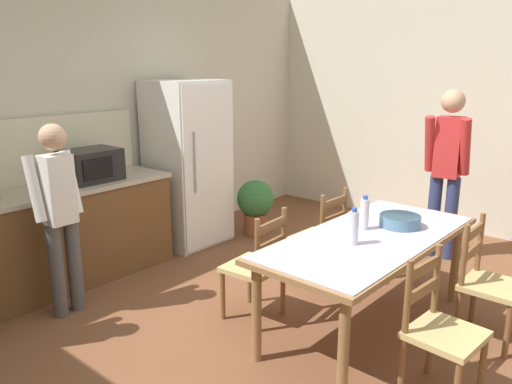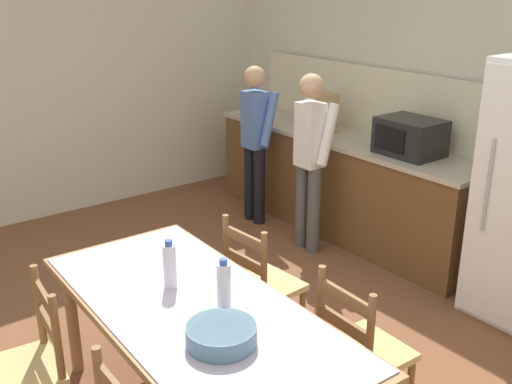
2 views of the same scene
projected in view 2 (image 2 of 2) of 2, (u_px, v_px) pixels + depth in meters
The scene contains 16 objects.
ground_plane at pixel (214, 375), 3.68m from camera, with size 8.32×8.32×0.00m, color brown.
wall_back at pixel (492, 93), 4.70m from camera, with size 6.52×0.12×2.90m, color beige.
wall_left at pixel (19, 73), 5.62m from camera, with size 0.12×5.20×2.90m, color beige.
kitchen_counter at pixel (341, 183), 5.67m from camera, with size 2.96×0.66×0.93m.
counter_splashback at pixel (369, 99), 5.58m from camera, with size 2.92×0.03×0.60m, color beige.
microwave at pixel (410, 137), 4.87m from camera, with size 0.50×0.39×0.30m.
paper_bag at pixel (324, 112), 5.60m from camera, with size 0.24×0.16×0.36m, color tan.
dining_table at pixel (195, 320), 3.01m from camera, with size 2.01×0.93×0.76m.
bottle_near_centre at pixel (170, 266), 3.13m from camera, with size 0.07×0.07×0.27m.
bottle_off_centre at pixel (224, 286), 2.93m from camera, with size 0.07×0.07×0.27m.
serving_bowl at pixel (221, 334), 2.67m from camera, with size 0.32×0.32×0.09m.
chair_side_far_right at pixel (360, 352), 3.16m from camera, with size 0.43×0.41×0.91m.
chair_side_near_left at pixel (26, 369), 3.03m from camera, with size 0.45×0.44×0.91m.
chair_side_far_left at pixel (260, 285), 3.84m from camera, with size 0.45×0.43×0.91m.
person_at_sink at pixel (255, 137), 5.72m from camera, with size 0.39×0.27×1.54m.
person_at_counter at pixel (310, 154), 5.11m from camera, with size 0.39×0.27×1.57m.
Camera 2 is at (2.60, -1.65, 2.31)m, focal length 42.00 mm.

